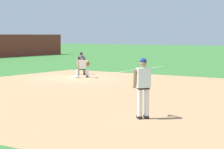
{
  "coord_description": "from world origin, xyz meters",
  "views": [
    {
      "loc": [
        -20.18,
        -16.32,
        2.55
      ],
      "look_at": [
        -6.15,
        -6.83,
        1.01
      ],
      "focal_mm": 70.0,
      "sensor_mm": 36.0,
      "label": 1
    }
  ],
  "objects_px": {
    "umpire": "(81,63)",
    "first_baseman": "(83,65)",
    "pitcher": "(143,84)",
    "baseball": "(100,87)",
    "first_base_bag": "(75,77)"
  },
  "relations": [
    {
      "from": "first_base_bag",
      "to": "baseball",
      "type": "distance_m",
      "value": 5.17
    },
    {
      "from": "first_baseman",
      "to": "pitcher",
      "type": "bearing_deg",
      "value": -134.13
    },
    {
      "from": "baseball",
      "to": "umpire",
      "type": "distance_m",
      "value": 6.99
    },
    {
      "from": "baseball",
      "to": "first_baseman",
      "type": "bearing_deg",
      "value": 46.9
    },
    {
      "from": "baseball",
      "to": "first_base_bag",
      "type": "bearing_deg",
      "value": 52.53
    },
    {
      "from": "baseball",
      "to": "pitcher",
      "type": "height_order",
      "value": "pitcher"
    },
    {
      "from": "first_baseman",
      "to": "umpire",
      "type": "xyz_separation_m",
      "value": [
        1.24,
        1.09,
        0.06
      ]
    },
    {
      "from": "umpire",
      "to": "pitcher",
      "type": "bearing_deg",
      "value": -134.63
    },
    {
      "from": "baseball",
      "to": "pitcher",
      "type": "xyz_separation_m",
      "value": [
        -5.6,
        -5.63,
        1.02
      ]
    },
    {
      "from": "first_baseman",
      "to": "umpire",
      "type": "relative_size",
      "value": 0.92
    },
    {
      "from": "umpire",
      "to": "first_baseman",
      "type": "bearing_deg",
      "value": -138.64
    },
    {
      "from": "first_base_bag",
      "to": "pitcher",
      "type": "xyz_separation_m",
      "value": [
        -8.74,
        -9.74,
        1.01
      ]
    },
    {
      "from": "first_base_bag",
      "to": "baseball",
      "type": "relative_size",
      "value": 5.14
    },
    {
      "from": "pitcher",
      "to": "umpire",
      "type": "bearing_deg",
      "value": 45.37
    },
    {
      "from": "umpire",
      "to": "first_base_bag",
      "type": "bearing_deg",
      "value": -153.45
    }
  ]
}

